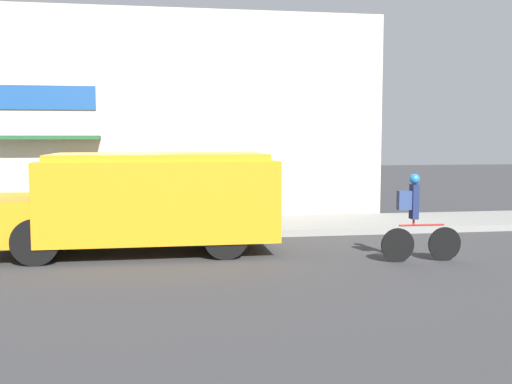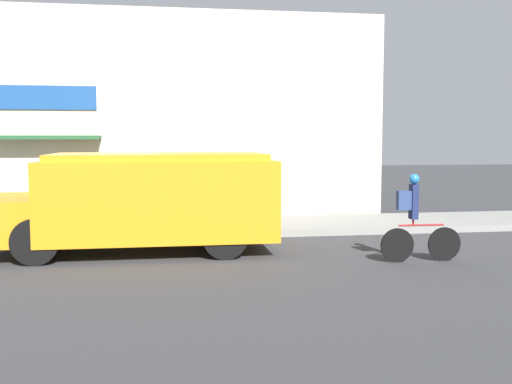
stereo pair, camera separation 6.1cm
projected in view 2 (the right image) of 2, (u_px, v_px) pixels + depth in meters
The scene contains 6 objects.
ground_plane at pixel (103, 242), 13.47m from camera, with size 70.00×70.00×0.00m, color #38383A.
sidewalk at pixel (108, 229), 14.78m from camera, with size 28.00×2.68×0.16m.
storefront at pixel (109, 116), 16.22m from camera, with size 15.36×0.78×5.85m.
school_bus at pixel (145, 199), 12.24m from camera, with size 5.69×2.79×2.02m.
cyclist at pixel (415, 220), 11.26m from camera, with size 1.58×0.20×1.67m.
trash_bin at pixel (53, 206), 14.83m from camera, with size 0.60×0.60×0.97m.
Camera 2 is at (1.33, -13.69, 2.34)m, focal length 42.00 mm.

